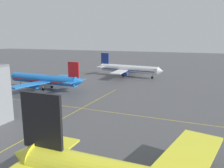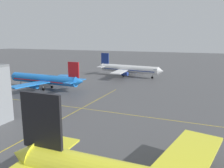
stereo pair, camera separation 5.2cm
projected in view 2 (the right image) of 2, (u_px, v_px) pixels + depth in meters
name	position (u px, v px, depth m)	size (l,w,h in m)	color
airliner_second_row	(44.00, 79.00, 84.07)	(33.80, 29.16, 10.52)	blue
airliner_third_row	(128.00, 69.00, 111.94)	(35.00, 29.93, 10.89)	white
taxiway_markings	(26.00, 139.00, 42.93)	(115.79, 90.07, 0.01)	yellow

